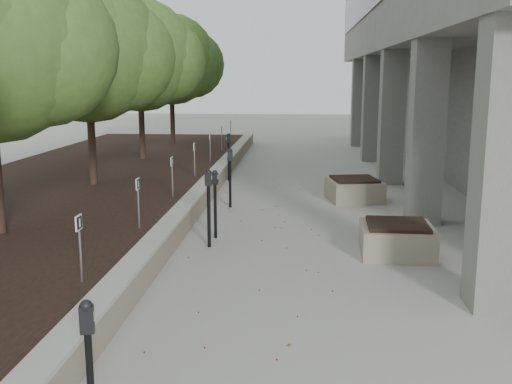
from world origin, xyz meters
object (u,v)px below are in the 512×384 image
(parking_meter_2, at_px, (215,204))
(parking_meter_1, at_px, (90,378))
(parking_meter_3, at_px, (209,209))
(parking_meter_5, at_px, (229,157))
(planter_back, at_px, (354,189))
(parking_meter_4, at_px, (230,178))
(planter_front, at_px, (397,239))
(crabapple_tree_3, at_px, (89,80))
(crabapple_tree_5, at_px, (171,79))
(crabapple_tree_4, at_px, (140,79))

(parking_meter_2, bearing_deg, parking_meter_1, -80.96)
(parking_meter_3, relative_size, parking_meter_5, 1.01)
(parking_meter_3, bearing_deg, parking_meter_2, 86.02)
(parking_meter_1, bearing_deg, parking_meter_3, 75.12)
(parking_meter_3, bearing_deg, planter_back, 53.94)
(parking_meter_3, distance_m, parking_meter_4, 3.54)
(parking_meter_1, height_order, parking_meter_5, parking_meter_5)
(parking_meter_1, xyz_separation_m, parking_meter_5, (-0.46, 13.69, 0.05))
(parking_meter_3, relative_size, parking_meter_4, 1.01)
(parking_meter_3, height_order, planter_back, parking_meter_3)
(parking_meter_1, relative_size, planter_front, 1.09)
(parking_meter_3, xyz_separation_m, planter_back, (3.15, 4.58, -0.45))
(crabapple_tree_3, relative_size, crabapple_tree_5, 1.00)
(parking_meter_1, bearing_deg, parking_meter_4, 75.30)
(crabapple_tree_5, distance_m, parking_meter_2, 14.36)
(parking_meter_2, relative_size, parking_meter_3, 0.92)
(parking_meter_2, bearing_deg, crabapple_tree_5, 115.10)
(crabapple_tree_4, relative_size, parking_meter_5, 3.63)
(crabapple_tree_5, xyz_separation_m, planter_front, (7.25, -14.53, -2.82))
(parking_meter_2, relative_size, planter_front, 1.08)
(crabapple_tree_3, distance_m, crabapple_tree_5, 10.00)
(parking_meter_5, distance_m, planter_back, 4.60)
(parking_meter_4, relative_size, planter_back, 1.14)
(crabapple_tree_3, bearing_deg, parking_meter_4, -11.54)
(crabapple_tree_4, height_order, parking_meter_3, crabapple_tree_4)
(crabapple_tree_3, height_order, parking_meter_5, crabapple_tree_3)
(parking_meter_1, bearing_deg, crabapple_tree_5, 85.68)
(parking_meter_4, xyz_separation_m, parking_meter_5, (-0.49, 3.80, 0.01))
(parking_meter_1, distance_m, parking_meter_2, 7.01)
(crabapple_tree_5, relative_size, parking_meter_4, 3.66)
(parking_meter_4, xyz_separation_m, planter_back, (3.16, 1.04, -0.44))
(parking_meter_3, bearing_deg, crabapple_tree_3, 129.57)
(crabapple_tree_3, distance_m, parking_meter_2, 5.78)
(parking_meter_3, relative_size, planter_back, 1.16)
(crabapple_tree_3, xyz_separation_m, crabapple_tree_5, (0.00, 10.00, 0.00))
(parking_meter_2, bearing_deg, parking_meter_5, 104.13)
(crabapple_tree_3, bearing_deg, crabapple_tree_4, 90.00)
(crabapple_tree_5, height_order, planter_back, crabapple_tree_5)
(parking_meter_1, relative_size, planter_back, 1.07)
(crabapple_tree_5, bearing_deg, parking_meter_2, -74.52)
(planter_back, bearing_deg, parking_meter_1, -106.29)
(crabapple_tree_5, bearing_deg, parking_meter_3, -75.31)
(parking_meter_4, distance_m, planter_back, 3.36)
(crabapple_tree_4, xyz_separation_m, parking_meter_3, (3.75, -9.30, -2.37))
(parking_meter_1, height_order, planter_back, parking_meter_1)
(parking_meter_5, bearing_deg, planter_front, -83.03)
(crabapple_tree_3, xyz_separation_m, planter_front, (7.25, -4.53, -2.82))
(planter_back, bearing_deg, crabapple_tree_4, 145.62)
(parking_meter_1, xyz_separation_m, parking_meter_4, (0.04, 9.89, 0.04))
(parking_meter_4, distance_m, planter_front, 5.16)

